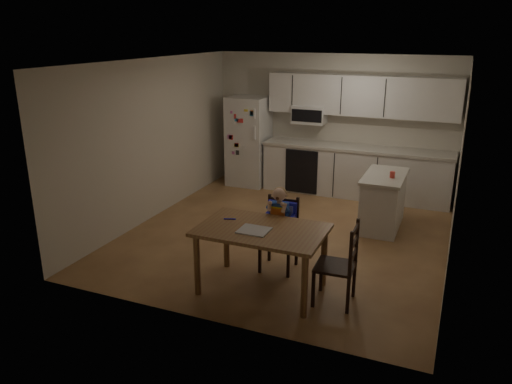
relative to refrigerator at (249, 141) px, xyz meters
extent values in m
cube|color=brown|center=(1.55, -2.15, -0.85)|extent=(4.50, 5.00, 0.01)
cube|color=beige|center=(1.55, 0.35, 0.40)|extent=(4.50, 0.02, 2.50)
cube|color=beige|center=(-0.70, -2.15, 0.40)|extent=(0.02, 5.00, 2.50)
cube|color=beige|center=(3.80, -2.15, 0.40)|extent=(0.02, 5.00, 2.50)
cube|color=white|center=(1.55, -2.15, 1.65)|extent=(4.50, 5.00, 0.01)
cube|color=silver|center=(0.00, 0.00, 0.00)|extent=(0.72, 0.70, 1.70)
cube|color=silver|center=(2.08, 0.05, -0.42)|extent=(3.34, 0.60, 0.86)
cube|color=beige|center=(2.08, 0.04, 0.04)|extent=(3.37, 0.62, 0.05)
cube|color=black|center=(1.16, -0.26, -0.42)|extent=(0.60, 0.02, 0.80)
cube|color=silver|center=(2.08, 0.18, 0.95)|extent=(3.34, 0.34, 0.70)
cube|color=silver|center=(1.16, 0.15, 0.57)|extent=(0.60, 0.38, 0.33)
cube|color=silver|center=(2.80, -1.30, -0.46)|extent=(0.54, 1.07, 0.79)
cube|color=beige|center=(2.80, -1.30, -0.04)|extent=(0.59, 1.13, 0.04)
cylinder|color=red|center=(2.91, -1.41, 0.03)|extent=(0.07, 0.07, 0.09)
cube|color=brown|center=(1.82, -3.82, -0.10)|extent=(1.44, 0.92, 0.04)
cylinder|color=brown|center=(1.19, -4.20, -0.49)|extent=(0.07, 0.07, 0.73)
cylinder|color=brown|center=(1.19, -3.44, -0.49)|extent=(0.07, 0.07, 0.73)
cylinder|color=brown|center=(2.46, -4.20, -0.49)|extent=(0.07, 0.07, 0.73)
cylinder|color=brown|center=(2.46, -3.44, -0.49)|extent=(0.07, 0.07, 0.73)
cube|color=silver|center=(1.77, -3.93, -0.07)|extent=(0.34, 0.29, 0.01)
cylinder|color=#2422CE|center=(1.36, -3.72, -0.07)|extent=(0.12, 0.06, 0.02)
cube|color=black|center=(1.82, -3.25, -0.43)|extent=(0.43, 0.43, 0.03)
cube|color=black|center=(1.65, -3.45, -0.65)|extent=(0.04, 0.04, 0.41)
cube|color=black|center=(1.63, -3.08, -0.65)|extent=(0.04, 0.04, 0.41)
cube|color=black|center=(2.01, -3.43, -0.65)|extent=(0.04, 0.04, 0.41)
cube|color=black|center=(2.00, -3.06, -0.65)|extent=(0.04, 0.04, 0.41)
cube|color=black|center=(1.81, -3.07, -0.17)|extent=(0.41, 0.05, 0.48)
cube|color=#2422CE|center=(1.82, -3.25, -0.37)|extent=(0.38, 0.35, 0.10)
cube|color=#2422CE|center=(1.82, -3.12, -0.15)|extent=(0.37, 0.07, 0.33)
cube|color=#5463E8|center=(1.82, -3.27, -0.31)|extent=(0.30, 0.26, 0.02)
cube|color=#1D429C|center=(1.82, -3.24, -0.09)|extent=(0.22, 0.15, 0.25)
cube|color=#EC3C34|center=(1.82, -3.31, -0.10)|extent=(0.18, 0.02, 0.19)
sphere|color=beige|center=(1.82, -3.25, 0.15)|extent=(0.17, 0.17, 0.16)
ellipsoid|color=olive|center=(1.82, -3.25, 0.17)|extent=(0.17, 0.16, 0.14)
cube|color=black|center=(2.67, -3.77, -0.41)|extent=(0.44, 0.44, 0.03)
cube|color=black|center=(2.47, -3.59, -0.64)|extent=(0.04, 0.04, 0.42)
cube|color=black|center=(2.85, -3.58, -0.64)|extent=(0.04, 0.04, 0.42)
cube|color=black|center=(2.49, -3.97, -0.64)|extent=(0.04, 0.04, 0.42)
cube|color=black|center=(2.87, -3.95, -0.64)|extent=(0.04, 0.04, 0.42)
cube|color=black|center=(2.86, -3.77, -0.15)|extent=(0.05, 0.42, 0.50)
camera|label=1|loc=(3.78, -8.66, 2.06)|focal=35.00mm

